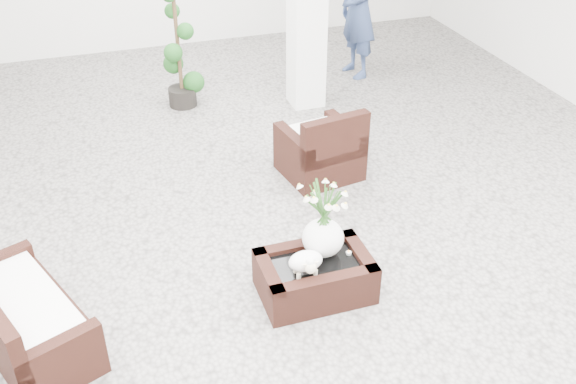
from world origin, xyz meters
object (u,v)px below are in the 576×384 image
object	(u,v)px
armchair	(320,141)
topiary	(178,50)
loveseat	(24,309)
coffee_table	(315,278)

from	to	relation	value
armchair	topiary	size ratio (longest dim) A/B	0.53
loveseat	coffee_table	bearing A→B (deg)	-116.10
coffee_table	loveseat	world-z (taller)	loveseat
armchair	topiary	distance (m)	2.43
topiary	armchair	bearing A→B (deg)	-63.73
armchair	coffee_table	bearing A→B (deg)	59.07
armchair	topiary	xyz separation A→B (m)	(-1.07, 2.16, 0.35)
coffee_table	topiary	size ratio (longest dim) A/B	0.61
loveseat	topiary	world-z (taller)	topiary
coffee_table	topiary	bearing A→B (deg)	95.13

